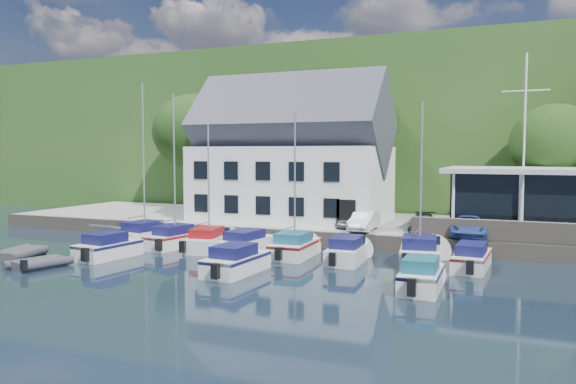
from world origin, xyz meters
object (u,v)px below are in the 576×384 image
Objects in this scene: car_blue at (469,225)px; boat_r1_5 at (348,249)px; harbor_building at (292,162)px; boat_r1_7 at (472,256)px; boat_r1_4 at (295,180)px; boat_r1_0 at (144,172)px; boat_r1_2 at (209,181)px; boat_r1_6 at (421,177)px; car_silver at (353,219)px; dinghy_1 at (39,262)px; car_dgrey at (423,222)px; boat_r2_0 at (108,245)px; dinghy_0 at (20,252)px; boat_r2_2 at (236,259)px; boat_r1_3 at (247,241)px; club_pavilion at (555,201)px; boat_r1_1 at (174,177)px; boat_r2_4 at (421,273)px; flagpole at (524,147)px; car_white at (364,221)px.

boat_r1_5 is (-5.93, -5.51, -0.96)m from car_blue.
harbor_building reaches higher than boat_r1_7.
boat_r1_0 is at bearing 176.95° from boat_r1_4.
boat_r1_0 is at bearing 168.79° from boat_r1_2.
boat_r1_0 is 1.00× the size of boat_r1_6.
dinghy_1 is at bearing -123.35° from car_silver.
car_dgrey is at bearing 89.14° from boat_r1_6.
boat_r2_0 is (-19.02, -9.74, -0.94)m from car_blue.
car_silver is 20.72m from dinghy_0.
boat_r1_7 is (9.81, 0.35, -3.78)m from boat_r1_4.
boat_r1_0 is at bearing 153.19° from boat_r2_2.
boat_r2_2 is (9.78, -5.59, -4.02)m from boat_r1_0.
car_dgrey is 0.64× the size of boat_r1_7.
boat_r1_0 reaches higher than boat_r1_3.
club_pavilion is 1.52× the size of boat_r1_2.
boat_r2_0 reaches higher than dinghy_1.
dinghy_1 is at bearing -112.80° from harbor_building.
boat_r1_1 reaches higher than boat_r2_4.
boat_r1_1 reaches higher than boat_r2_0.
boat_r1_2 is (-15.05, -5.13, 2.65)m from car_blue.
boat_r1_1 is 2.74× the size of dinghy_0.
boat_r1_7 is at bearing 30.47° from boat_r2_2.
boat_r2_2 is 9.16m from boat_r2_4.
flagpole is 18.85m from boat_r1_2.
car_white is (1.14, -1.36, 0.06)m from car_silver.
boat_r1_4 is at bearing 52.19° from dinghy_1.
car_blue reaches higher than dinghy_0.
boat_r1_5 is at bearing 6.67° from dinghy_0.
dinghy_0 is (-24.19, -6.90, -0.32)m from boat_r1_7.
car_blue is 5.05m from boat_r1_7.
boat_r1_3 is at bearing 6.26° from boat_r1_0.
boat_r1_6 reaches higher than boat_r1_4.
dinghy_1 is at bearing -86.55° from boat_r1_0.
boat_r1_0 reaches higher than boat_r1_5.
boat_r1_4 reaches higher than dinghy_0.
car_dgrey is 0.35× the size of flagpole.
harbor_building is 10.12m from boat_r1_1.
car_blue is at bearing 56.87° from boat_r1_6.
flagpole is at bearing 18.63° from boat_r1_0.
car_silver is 0.38× the size of boat_r1_1.
flagpole is 12.64m from boat_r2_4.
boat_r2_0 is at bearing -155.93° from flagpole.
boat_r1_3 is at bearing 42.33° from boat_r2_0.
flagpole is at bearing -13.29° from harbor_building.
flagpole reaches higher than car_blue.
dinghy_0 is at bearing -155.89° from flagpole.
car_silver is 11.69m from flagpole.
car_blue is 8.15m from boat_r1_5.
boat_r1_6 is (4.38, -4.66, 3.14)m from car_white.
boat_r1_4 is (3.29, -0.29, 3.78)m from boat_r1_3.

